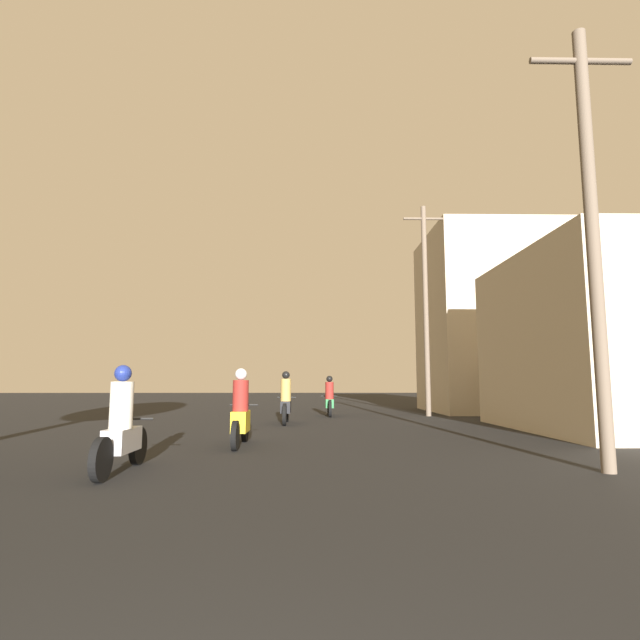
# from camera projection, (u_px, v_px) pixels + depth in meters

# --- Properties ---
(motorcycle_silver) EXTENTS (0.60, 1.97, 1.53)m
(motorcycle_silver) POSITION_uv_depth(u_px,v_px,m) (122.00, 429.00, 7.14)
(motorcycle_silver) COLOR black
(motorcycle_silver) RESTS_ON ground_plane
(motorcycle_yellow) EXTENTS (0.60, 1.99, 1.56)m
(motorcycle_yellow) POSITION_uv_depth(u_px,v_px,m) (241.00, 415.00, 10.12)
(motorcycle_yellow) COLOR black
(motorcycle_yellow) RESTS_ON ground_plane
(motorcycle_black) EXTENTS (0.60, 2.14, 1.62)m
(motorcycle_black) POSITION_uv_depth(u_px,v_px,m) (286.00, 403.00, 15.56)
(motorcycle_black) COLOR black
(motorcycle_black) RESTS_ON ground_plane
(motorcycle_green) EXTENTS (0.60, 1.93, 1.52)m
(motorcycle_green) POSITION_uv_depth(u_px,v_px,m) (329.00, 400.00, 18.97)
(motorcycle_green) COLOR black
(motorcycle_green) RESTS_ON ground_plane
(building_right_near) EXTENTS (4.58, 6.69, 4.76)m
(building_right_near) POSITION_uv_depth(u_px,v_px,m) (604.00, 341.00, 13.38)
(building_right_near) COLOR beige
(building_right_near) RESTS_ON ground_plane
(building_right_far) EXTENTS (5.63, 5.82, 7.92)m
(building_right_far) POSITION_uv_depth(u_px,v_px,m) (492.00, 322.00, 22.25)
(building_right_far) COLOR beige
(building_right_far) RESTS_ON ground_plane
(utility_pole_near) EXTENTS (1.60, 0.20, 6.80)m
(utility_pole_near) POSITION_uv_depth(u_px,v_px,m) (592.00, 230.00, 7.50)
(utility_pole_near) COLOR #6B5B4C
(utility_pole_near) RESTS_ON ground_plane
(utility_pole_far) EXTENTS (1.60, 0.20, 8.25)m
(utility_pole_far) POSITION_uv_depth(u_px,v_px,m) (426.00, 304.00, 19.42)
(utility_pole_far) COLOR #6B5B4C
(utility_pole_far) RESTS_ON ground_plane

